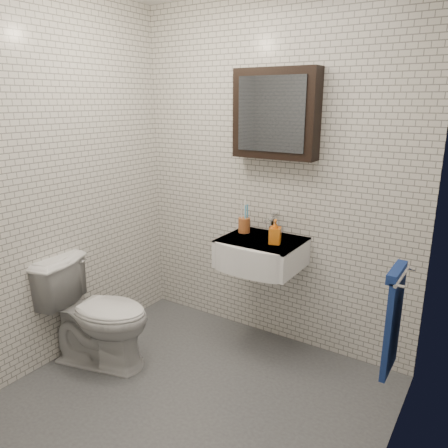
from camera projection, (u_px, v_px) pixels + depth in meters
name	position (u px, v px, depth m)	size (l,w,h in m)	color
ground	(192.00, 400.00, 2.69)	(2.20, 2.00, 0.01)	#45474C
room_shell	(187.00, 164.00, 2.29)	(2.22, 2.02, 2.51)	silver
washbasin	(259.00, 253.00, 3.05)	(0.55, 0.50, 0.20)	white
faucet	(272.00, 225.00, 3.17)	(0.06, 0.20, 0.15)	silver
mirror_cabinet	(276.00, 114.00, 2.95)	(0.60, 0.15, 0.60)	black
towel_rail	(394.00, 316.00, 2.23)	(0.09, 0.30, 0.58)	silver
toothbrush_cup	(244.00, 224.00, 3.20)	(0.09, 0.09, 0.24)	#A05428
soap_bottle	(275.00, 232.00, 2.95)	(0.08, 0.08, 0.17)	orange
toilet	(97.00, 313.00, 3.00)	(0.42, 0.74, 0.76)	white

